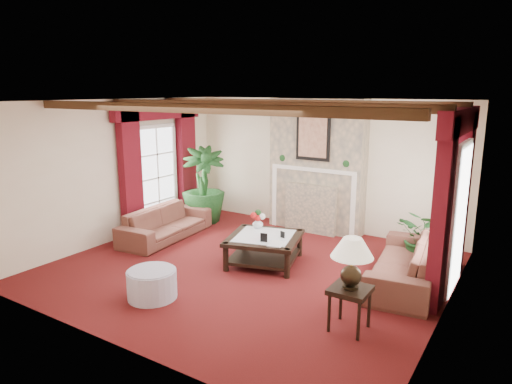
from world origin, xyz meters
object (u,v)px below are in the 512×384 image
Objects in this scene: sofa_right at (406,255)px; coffee_table at (264,250)px; sofa_left at (166,218)px; ottoman at (152,284)px; potted_palm at (204,201)px; side_table at (349,309)px.

sofa_right reaches higher than coffee_table.
coffee_table is (2.34, -0.11, -0.17)m from sofa_left.
potted_palm is at bearing 117.71° from ottoman.
sofa_left is 0.92× the size of sofa_right.
ottoman is (-2.86, -2.44, -0.24)m from sofa_right.
sofa_right is 3.33× the size of ottoman.
coffee_table is 2.13× the size of side_table.
side_table reaches higher than ottoman.
potted_palm is (-4.64, 0.95, 0.03)m from sofa_right.
coffee_table is (2.42, -1.41, -0.23)m from potted_palm.
sofa_left is at bearing -92.61° from sofa_right.
potted_palm is 2.81m from coffee_table.
coffee_table is at bearing 71.86° from ottoman.
ottoman is at bearing -145.88° from sofa_left.
potted_palm reaches higher than coffee_table.
sofa_right is at bearing -90.57° from sofa_left.
potted_palm is at bearing 133.78° from coffee_table.
ottoman is at bearing -166.12° from side_table.
sofa_right reaches higher than side_table.
sofa_left is 1.82× the size of coffee_table.
potted_palm is 3.37× the size of side_table.
coffee_table is at bearing -85.26° from sofa_right.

